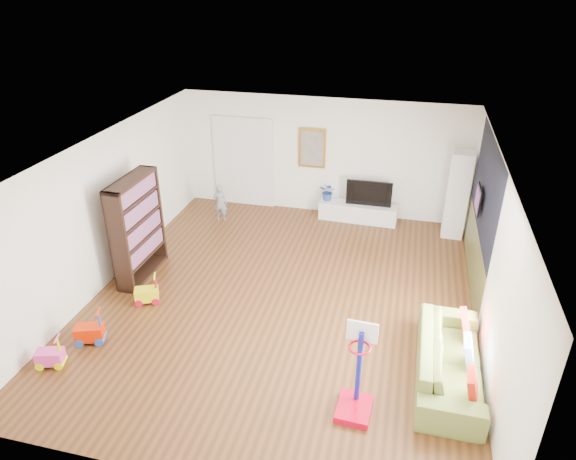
% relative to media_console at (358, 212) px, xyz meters
% --- Properties ---
extents(floor, '(6.50, 7.50, 0.00)m').
position_rel_media_console_xyz_m(floor, '(-0.90, -3.44, -0.21)').
color(floor, brown).
rests_on(floor, ground).
extents(ceiling, '(6.50, 7.50, 0.00)m').
position_rel_media_console_xyz_m(ceiling, '(-0.90, -3.44, 2.49)').
color(ceiling, white).
rests_on(ceiling, ground).
extents(wall_back, '(6.50, 0.00, 2.70)m').
position_rel_media_console_xyz_m(wall_back, '(-0.90, 0.31, 1.14)').
color(wall_back, white).
rests_on(wall_back, ground).
extents(wall_front, '(6.50, 0.00, 2.70)m').
position_rel_media_console_xyz_m(wall_front, '(-0.90, -7.19, 1.14)').
color(wall_front, silver).
rests_on(wall_front, ground).
extents(wall_left, '(0.00, 7.50, 2.70)m').
position_rel_media_console_xyz_m(wall_left, '(-4.15, -3.44, 1.14)').
color(wall_left, white).
rests_on(wall_left, ground).
extents(wall_right, '(0.00, 7.50, 2.70)m').
position_rel_media_console_xyz_m(wall_right, '(2.35, -3.44, 1.14)').
color(wall_right, white).
rests_on(wall_right, ground).
extents(navy_accent, '(0.01, 3.20, 1.70)m').
position_rel_media_console_xyz_m(navy_accent, '(2.33, -2.04, 1.64)').
color(navy_accent, black).
rests_on(navy_accent, wall_right).
extents(olive_wainscot, '(0.01, 3.20, 1.00)m').
position_rel_media_console_xyz_m(olive_wainscot, '(2.33, -2.04, 0.29)').
color(olive_wainscot, brown).
rests_on(olive_wainscot, wall_right).
extents(doorway, '(1.45, 0.06, 2.10)m').
position_rel_media_console_xyz_m(doorway, '(-2.80, 0.27, 0.84)').
color(doorway, white).
rests_on(doorway, ground).
extents(painting_back, '(0.62, 0.06, 0.92)m').
position_rel_media_console_xyz_m(painting_back, '(-1.15, 0.27, 1.34)').
color(painting_back, gold).
rests_on(painting_back, wall_back).
extents(artwork_right, '(0.04, 0.56, 0.46)m').
position_rel_media_console_xyz_m(artwork_right, '(2.27, -1.84, 1.34)').
color(artwork_right, '#7F3F8C').
rests_on(artwork_right, wall_right).
extents(media_console, '(1.78, 0.51, 0.41)m').
position_rel_media_console_xyz_m(media_console, '(0.00, 0.00, 0.00)').
color(media_console, white).
rests_on(media_console, ground).
extents(tall_cabinet, '(0.46, 0.46, 1.88)m').
position_rel_media_console_xyz_m(tall_cabinet, '(2.07, -0.24, 0.73)').
color(tall_cabinet, white).
rests_on(tall_cabinet, ground).
extents(bookshelf, '(0.36, 1.33, 1.94)m').
position_rel_media_console_xyz_m(bookshelf, '(-3.66, -3.30, 0.77)').
color(bookshelf, black).
rests_on(bookshelf, ground).
extents(sofa, '(0.89, 2.22, 0.65)m').
position_rel_media_console_xyz_m(sofa, '(1.85, -4.79, 0.12)').
color(sofa, olive).
rests_on(sofa, ground).
extents(basketball_hoop, '(0.48, 0.57, 1.32)m').
position_rel_media_console_xyz_m(basketball_hoop, '(0.65, -5.73, 0.45)').
color(basketball_hoop, red).
rests_on(basketball_hoop, ground).
extents(ride_on_yellow, '(0.46, 0.39, 0.53)m').
position_rel_media_console_xyz_m(ride_on_yellow, '(-3.15, -4.13, 0.06)').
color(ride_on_yellow, '#E2E30B').
rests_on(ride_on_yellow, ground).
extents(ride_on_orange, '(0.49, 0.39, 0.56)m').
position_rel_media_console_xyz_m(ride_on_orange, '(-3.50, -5.30, 0.08)').
color(ride_on_orange, red).
rests_on(ride_on_orange, ground).
extents(ride_on_pink, '(0.43, 0.33, 0.50)m').
position_rel_media_console_xyz_m(ride_on_pink, '(-3.76, -5.91, 0.05)').
color(ride_on_pink, '#FF42AF').
rests_on(ride_on_pink, ground).
extents(child, '(0.34, 0.24, 0.87)m').
position_rel_media_console_xyz_m(child, '(-3.05, -0.75, 0.23)').
color(child, gray).
rests_on(child, ground).
extents(tv, '(1.02, 0.14, 0.58)m').
position_rel_media_console_xyz_m(tv, '(0.22, 0.06, 0.50)').
color(tv, black).
rests_on(tv, media_console).
extents(vase_plant, '(0.45, 0.42, 0.42)m').
position_rel_media_console_xyz_m(vase_plant, '(-0.71, 0.04, 0.41)').
color(vase_plant, '#244495').
rests_on(vase_plant, media_console).
extents(pillow_left, '(0.13, 0.36, 0.35)m').
position_rel_media_console_xyz_m(pillow_left, '(2.08, -5.43, 0.30)').
color(pillow_left, red).
rests_on(pillow_left, sofa).
extents(pillow_center, '(0.12, 0.38, 0.38)m').
position_rel_media_console_xyz_m(pillow_center, '(2.08, -4.76, 0.30)').
color(pillow_center, silver).
rests_on(pillow_center, sofa).
extents(pillow_right, '(0.11, 0.38, 0.38)m').
position_rel_media_console_xyz_m(pillow_right, '(2.07, -4.15, 0.30)').
color(pillow_right, red).
rests_on(pillow_right, sofa).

